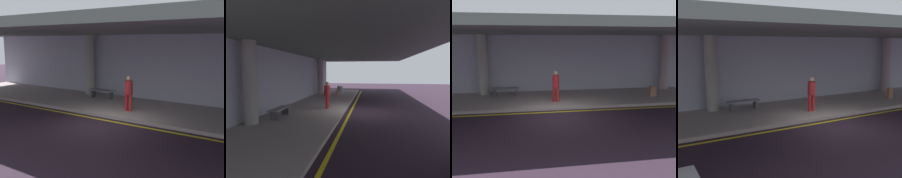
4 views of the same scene
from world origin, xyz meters
TOP-DOWN VIEW (x-y plane):
  - ground_plane at (0.00, 0.00)m, footprint 60.00×60.00m
  - sidewalk at (0.00, 3.10)m, footprint 26.00×4.20m
  - lane_stripe_yellow at (0.00, 0.69)m, footprint 26.00×0.14m
  - support_column_far_left at (-4.00, 4.70)m, footprint 0.60×0.60m
  - support_column_left_mid at (8.00, 4.70)m, footprint 0.60×0.60m
  - ceiling_overhang at (0.00, 2.60)m, footprint 28.00×13.20m
  - terminal_back_wall at (0.00, 5.35)m, footprint 26.00×0.30m
  - traveler_with_luggage at (0.14, 2.20)m, footprint 0.38×0.38m
  - suitcase_upright_primary at (6.06, 2.57)m, footprint 0.36×0.22m
  - bench_metal at (-2.67, 4.01)m, footprint 1.60×0.50m
  - trash_bin_steel at (8.17, 2.65)m, footprint 0.56×0.56m

SIDE VIEW (x-z plane):
  - ground_plane at x=0.00m, z-range 0.00..0.00m
  - lane_stripe_yellow at x=0.00m, z-range 0.00..0.01m
  - sidewalk at x=0.00m, z-range 0.00..0.15m
  - suitcase_upright_primary at x=6.06m, z-range 0.01..0.91m
  - bench_metal at x=-2.67m, z-range 0.26..0.74m
  - trash_bin_steel at x=8.17m, z-range 0.15..1.00m
  - traveler_with_luggage at x=0.14m, z-range 0.27..1.95m
  - terminal_back_wall at x=0.00m, z-range 0.00..3.80m
  - support_column_far_left at x=-4.00m, z-range 0.15..3.80m
  - support_column_left_mid at x=8.00m, z-range 0.15..3.80m
  - ceiling_overhang at x=0.00m, z-range 3.80..4.10m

